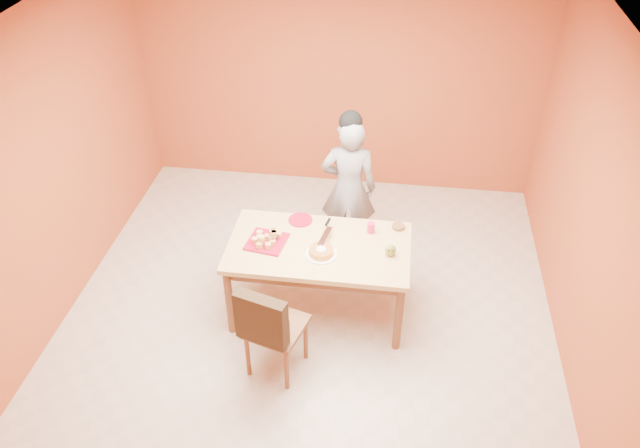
# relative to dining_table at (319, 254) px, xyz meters

# --- Properties ---
(floor) EXTENTS (5.00, 5.00, 0.00)m
(floor) POSITION_rel_dining_table_xyz_m (-0.08, -0.22, -0.67)
(floor) COLOR beige
(floor) RESTS_ON ground
(ceiling) EXTENTS (5.00, 5.00, 0.00)m
(ceiling) POSITION_rel_dining_table_xyz_m (-0.08, -0.22, 2.03)
(ceiling) COLOR silver
(ceiling) RESTS_ON wall_back
(wall_back) EXTENTS (4.50, 0.00, 4.50)m
(wall_back) POSITION_rel_dining_table_xyz_m (-0.08, 2.28, 0.68)
(wall_back) COLOR #AF4528
(wall_back) RESTS_ON floor
(wall_left) EXTENTS (0.00, 5.00, 5.00)m
(wall_left) POSITION_rel_dining_table_xyz_m (-2.33, -0.22, 0.68)
(wall_left) COLOR #AF4528
(wall_left) RESTS_ON floor
(wall_right) EXTENTS (0.00, 5.00, 5.00)m
(wall_right) POSITION_rel_dining_table_xyz_m (2.17, -0.22, 0.68)
(wall_right) COLOR #AF4528
(wall_right) RESTS_ON floor
(dining_table) EXTENTS (1.60, 0.90, 0.76)m
(dining_table) POSITION_rel_dining_table_xyz_m (0.00, 0.00, 0.00)
(dining_table) COLOR tan
(dining_table) RESTS_ON floor
(dining_chair) EXTENTS (0.56, 0.63, 0.97)m
(dining_chair) POSITION_rel_dining_table_xyz_m (-0.25, -0.76, -0.16)
(dining_chair) COLOR brown
(dining_chair) RESTS_ON floor
(pastry_pile) EXTENTS (0.29, 0.29, 0.10)m
(pastry_pile) POSITION_rel_dining_table_xyz_m (-0.46, -0.02, 0.16)
(pastry_pile) COLOR #D7B45C
(pastry_pile) RESTS_ON pastry_platter
(person) EXTENTS (0.58, 0.40, 1.53)m
(person) POSITION_rel_dining_table_xyz_m (0.17, 0.93, 0.10)
(person) COLOR gray
(person) RESTS_ON floor
(pastry_platter) EXTENTS (0.37, 0.37, 0.02)m
(pastry_platter) POSITION_rel_dining_table_xyz_m (-0.46, -0.02, 0.10)
(pastry_platter) COLOR maroon
(pastry_platter) RESTS_ON dining_table
(red_dinner_plate) EXTENTS (0.28, 0.28, 0.01)m
(red_dinner_plate) POSITION_rel_dining_table_xyz_m (-0.22, 0.34, 0.10)
(red_dinner_plate) COLOR maroon
(red_dinner_plate) RESTS_ON dining_table
(white_cake_plate) EXTENTS (0.36, 0.36, 0.01)m
(white_cake_plate) POSITION_rel_dining_table_xyz_m (0.04, -0.12, 0.10)
(white_cake_plate) COLOR white
(white_cake_plate) RESTS_ON dining_table
(sponge_cake) EXTENTS (0.25, 0.25, 0.05)m
(sponge_cake) POSITION_rel_dining_table_xyz_m (0.04, -0.12, 0.13)
(sponge_cake) COLOR gold
(sponge_cake) RESTS_ON white_cake_plate
(cake_server) EXTENTS (0.11, 0.28, 0.01)m
(cake_server) POSITION_rel_dining_table_xyz_m (0.05, 0.06, 0.16)
(cake_server) COLOR white
(cake_server) RESTS_ON sponge_cake
(egg_ornament) EXTENTS (0.11, 0.10, 0.12)m
(egg_ornament) POSITION_rel_dining_table_xyz_m (0.62, -0.05, 0.15)
(egg_ornament) COLOR olive
(egg_ornament) RESTS_ON dining_table
(magenta_glass) EXTENTS (0.08, 0.08, 0.10)m
(magenta_glass) POSITION_rel_dining_table_xyz_m (0.44, 0.26, 0.14)
(magenta_glass) COLOR #D92056
(magenta_glass) RESTS_ON dining_table
(checker_tin) EXTENTS (0.14, 0.14, 0.03)m
(checker_tin) POSITION_rel_dining_table_xyz_m (0.68, 0.35, 0.11)
(checker_tin) COLOR #381A0F
(checker_tin) RESTS_ON dining_table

